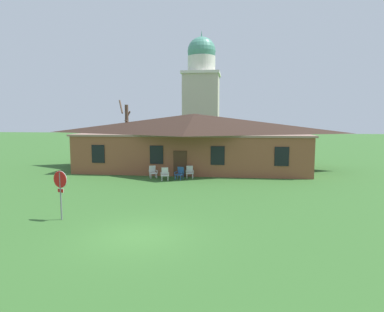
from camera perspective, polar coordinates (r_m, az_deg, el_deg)
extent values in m
plane|color=#336028|center=(13.68, -9.38, -13.45)|extent=(200.00, 200.00, 0.00)
cube|color=brown|center=(31.52, 0.38, 0.84)|extent=(19.88, 10.00, 3.20)
cube|color=#926D5E|center=(31.40, 0.38, 3.89)|extent=(20.28, 10.20, 0.16)
pyramid|color=black|center=(31.38, 0.38, 5.68)|extent=(20.68, 10.40, 1.80)
cube|color=black|center=(28.56, -15.89, 0.35)|extent=(1.10, 0.06, 1.50)
cube|color=black|center=(27.00, -6.15, 0.22)|extent=(1.10, 0.06, 1.50)
cube|color=black|center=(26.30, 4.45, 0.08)|extent=(1.10, 0.06, 1.50)
cube|color=black|center=(26.53, 15.23, -0.07)|extent=(1.10, 0.06, 1.50)
cube|color=#422819|center=(26.71, -2.05, -1.35)|extent=(1.10, 0.06, 2.10)
cube|color=#BCB29E|center=(46.75, 1.63, 7.22)|extent=(4.80, 4.80, 10.70)
cube|color=silver|center=(47.17, 1.65, 13.95)|extent=(5.18, 5.18, 0.36)
cylinder|color=silver|center=(47.36, 1.66, 15.49)|extent=(3.80, 3.80, 2.20)
sphere|color=#4C8E7A|center=(47.67, 1.66, 17.60)|extent=(3.88, 3.88, 3.88)
cone|color=#4C8E7A|center=(48.19, 1.67, 20.33)|extent=(0.24, 0.24, 1.00)
cylinder|color=slate|center=(16.40, -21.71, -6.47)|extent=(0.07, 0.07, 2.21)
cylinder|color=white|center=(16.26, -21.78, -3.77)|extent=(0.77, 0.26, 0.81)
cylinder|color=#B71414|center=(16.24, -21.85, -3.78)|extent=(0.73, 0.25, 0.76)
cube|color=#B71414|center=(16.35, -21.75, -5.58)|extent=(0.31, 0.12, 0.16)
cube|color=white|center=(16.35, -21.71, -5.57)|extent=(0.33, 0.12, 0.18)
cube|color=white|center=(26.19, -6.12, -3.46)|extent=(0.07, 0.07, 0.36)
cube|color=white|center=(26.10, -7.11, -3.51)|extent=(0.07, 0.07, 0.36)
cube|color=white|center=(26.62, -6.34, -3.30)|extent=(0.07, 0.07, 0.36)
cube|color=white|center=(26.52, -7.31, -3.35)|extent=(0.07, 0.07, 0.36)
cube|color=white|center=(26.32, -6.73, -2.96)|extent=(0.72, 0.71, 0.05)
cube|color=white|center=(26.58, -6.88, -2.22)|extent=(0.54, 0.40, 0.54)
cube|color=white|center=(26.34, -6.11, -2.52)|extent=(0.26, 0.45, 0.03)
cube|color=white|center=(26.20, -6.02, -2.81)|extent=(0.05, 0.05, 0.22)
cube|color=white|center=(26.21, -7.34, -2.58)|extent=(0.26, 0.45, 0.03)
cube|color=white|center=(26.07, -7.26, -2.87)|extent=(0.05, 0.05, 0.22)
cube|color=silver|center=(25.02, -4.17, -3.90)|extent=(0.06, 0.06, 0.36)
cube|color=silver|center=(25.02, -5.22, -3.91)|extent=(0.06, 0.06, 0.36)
cube|color=silver|center=(25.46, -4.18, -3.72)|extent=(0.06, 0.06, 0.36)
cube|color=silver|center=(25.45, -5.22, -3.73)|extent=(0.06, 0.06, 0.36)
cube|color=silver|center=(25.20, -4.70, -3.35)|extent=(0.64, 0.62, 0.05)
cube|color=silver|center=(25.46, -4.71, -2.57)|extent=(0.54, 0.30, 0.54)
cube|color=silver|center=(25.15, -4.04, -2.92)|extent=(0.16, 0.47, 0.03)
cube|color=silver|center=(25.01, -4.04, -3.23)|extent=(0.05, 0.05, 0.22)
cube|color=silver|center=(25.15, -5.37, -2.93)|extent=(0.16, 0.47, 0.03)
cube|color=silver|center=(25.01, -5.37, -3.24)|extent=(0.05, 0.05, 0.22)
cube|color=#2D5693|center=(25.21, -1.98, -3.81)|extent=(0.06, 0.06, 0.36)
cube|color=#2D5693|center=(25.41, -2.92, -3.73)|extent=(0.06, 0.06, 0.36)
cube|color=#2D5693|center=(25.61, -1.55, -3.65)|extent=(0.06, 0.06, 0.36)
cube|color=#2D5693|center=(25.80, -2.48, -3.58)|extent=(0.06, 0.06, 0.36)
cube|color=#2D5693|center=(25.47, -2.23, -3.24)|extent=(0.66, 0.65, 0.05)
cube|color=#2D5693|center=(25.70, -1.93, -2.47)|extent=(0.55, 0.33, 0.54)
cube|color=#2D5693|center=(25.30, -1.66, -2.85)|extent=(0.19, 0.47, 0.03)
cube|color=#2D5693|center=(25.17, -1.82, -3.15)|extent=(0.05, 0.05, 0.22)
cube|color=#2D5693|center=(25.55, -2.84, -2.77)|extent=(0.19, 0.47, 0.03)
cube|color=#2D5693|center=(25.42, -3.00, -3.06)|extent=(0.05, 0.05, 0.22)
cube|color=silver|center=(25.92, 0.13, -3.52)|extent=(0.06, 0.06, 0.36)
cube|color=silver|center=(25.91, -0.88, -3.53)|extent=(0.06, 0.06, 0.36)
cube|color=silver|center=(26.36, 0.09, -3.36)|extent=(0.06, 0.06, 0.36)
cube|color=silver|center=(26.34, -0.91, -3.37)|extent=(0.06, 0.06, 0.36)
cube|color=silver|center=(26.10, -0.39, -3.00)|extent=(0.62, 0.61, 0.05)
cube|color=silver|center=(26.36, -0.42, -2.25)|extent=(0.54, 0.28, 0.54)
cube|color=silver|center=(26.06, 0.25, -2.58)|extent=(0.14, 0.47, 0.03)
cube|color=silver|center=(25.92, 0.26, -2.87)|extent=(0.05, 0.05, 0.22)
cube|color=silver|center=(26.04, -1.03, -2.59)|extent=(0.14, 0.47, 0.03)
cube|color=silver|center=(25.89, -1.02, -2.88)|extent=(0.05, 0.05, 0.22)
cylinder|color=brown|center=(35.28, -11.14, 3.69)|extent=(0.36, 0.36, 6.14)
cylinder|color=brown|center=(35.51, -11.07, 6.75)|extent=(0.69, 0.17, 1.11)
cylinder|color=brown|center=(35.15, -12.17, 8.32)|extent=(0.81, 1.17, 1.44)
cylinder|color=brown|center=(34.71, -10.44, 5.29)|extent=(0.95, 1.36, 1.07)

